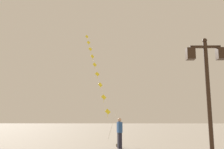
{
  "coord_description": "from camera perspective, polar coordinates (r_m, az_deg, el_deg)",
  "views": [
    {
      "loc": [
        -1.24,
        -0.44,
        1.64
      ],
      "look_at": [
        -1.66,
        18.91,
        5.12
      ],
      "focal_mm": 39.95,
      "sensor_mm": 36.0,
      "label": 1
    }
  ],
  "objects": [
    {
      "name": "ground_plane",
      "position": [
        20.54,
        4.87,
        -14.74
      ],
      "size": [
        160.0,
        160.0,
        0.0
      ],
      "primitive_type": "plane",
      "color": "gray"
    },
    {
      "name": "twin_lantern_lamp_post",
      "position": [
        9.02,
        20.95,
        -0.39
      ],
      "size": [
        1.32,
        0.28,
        4.42
      ],
      "color": "black",
      "rests_on": "ground_plane"
    },
    {
      "name": "kite_flyer",
      "position": [
        14.68,
        1.74,
        -13.06
      ],
      "size": [
        0.33,
        0.63,
        1.71
      ],
      "rotation": [
        0.0,
        0.0,
        1.84
      ],
      "color": "#1E1E2D",
      "rests_on": "ground_plane"
    },
    {
      "name": "kite_train",
      "position": [
        22.67,
        -3.66,
        1.06
      ],
      "size": [
        3.76,
        12.65,
        11.45
      ],
      "color": "brown",
      "rests_on": "ground_plane"
    }
  ]
}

